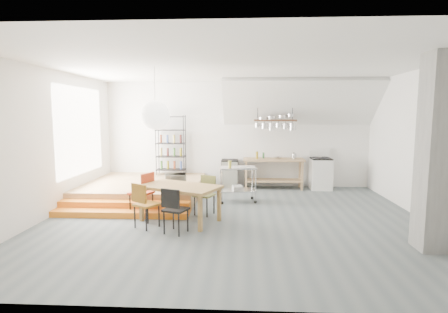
# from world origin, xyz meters

# --- Properties ---
(floor) EXTENTS (8.00, 8.00, 0.00)m
(floor) POSITION_xyz_m (0.00, 0.00, 0.00)
(floor) COLOR #555F62
(floor) RESTS_ON ground
(wall_back) EXTENTS (8.00, 0.04, 3.20)m
(wall_back) POSITION_xyz_m (0.00, 3.50, 1.60)
(wall_back) COLOR silver
(wall_back) RESTS_ON ground
(wall_left) EXTENTS (0.04, 7.00, 3.20)m
(wall_left) POSITION_xyz_m (-4.00, 0.00, 1.60)
(wall_left) COLOR silver
(wall_left) RESTS_ON ground
(wall_right) EXTENTS (0.04, 7.00, 3.20)m
(wall_right) POSITION_xyz_m (4.00, 0.00, 1.60)
(wall_right) COLOR silver
(wall_right) RESTS_ON ground
(ceiling) EXTENTS (8.00, 7.00, 0.02)m
(ceiling) POSITION_xyz_m (0.00, 0.00, 3.20)
(ceiling) COLOR white
(ceiling) RESTS_ON wall_back
(slope_ceiling) EXTENTS (4.40, 1.44, 1.32)m
(slope_ceiling) POSITION_xyz_m (1.80, 2.90, 2.55)
(slope_ceiling) COLOR white
(slope_ceiling) RESTS_ON wall_back
(window_pane) EXTENTS (0.02, 2.50, 2.20)m
(window_pane) POSITION_xyz_m (-3.98, 1.50, 1.80)
(window_pane) COLOR white
(window_pane) RESTS_ON wall_left
(platform) EXTENTS (3.00, 3.00, 0.40)m
(platform) POSITION_xyz_m (-2.50, 2.00, 0.20)
(platform) COLOR #97764B
(platform) RESTS_ON ground
(step_lower) EXTENTS (3.00, 0.35, 0.13)m
(step_lower) POSITION_xyz_m (-2.50, 0.05, 0.07)
(step_lower) COLOR orange
(step_lower) RESTS_ON ground
(step_upper) EXTENTS (3.00, 0.35, 0.27)m
(step_upper) POSITION_xyz_m (-2.50, 0.40, 0.13)
(step_upper) COLOR orange
(step_upper) RESTS_ON ground
(concrete_column) EXTENTS (0.50, 0.50, 3.20)m
(concrete_column) POSITION_xyz_m (3.30, -1.50, 1.60)
(concrete_column) COLOR slate
(concrete_column) RESTS_ON ground
(kitchen_counter) EXTENTS (1.80, 0.60, 0.91)m
(kitchen_counter) POSITION_xyz_m (1.10, 3.15, 0.63)
(kitchen_counter) COLOR #97764B
(kitchen_counter) RESTS_ON ground
(stove) EXTENTS (0.60, 0.60, 1.18)m
(stove) POSITION_xyz_m (2.50, 3.16, 0.48)
(stove) COLOR white
(stove) RESTS_ON ground
(pot_rack) EXTENTS (1.20, 0.50, 1.43)m
(pot_rack) POSITION_xyz_m (1.13, 2.92, 1.98)
(pot_rack) COLOR #41281A
(pot_rack) RESTS_ON ceiling
(wire_shelving) EXTENTS (0.88, 0.38, 1.80)m
(wire_shelving) POSITION_xyz_m (-2.00, 3.20, 1.33)
(wire_shelving) COLOR black
(wire_shelving) RESTS_ON platform
(microwave_shelf) EXTENTS (0.60, 0.40, 0.16)m
(microwave_shelf) POSITION_xyz_m (-1.40, 0.75, 0.55)
(microwave_shelf) COLOR #97764B
(microwave_shelf) RESTS_ON platform
(paper_lantern) EXTENTS (0.60, 0.60, 0.60)m
(paper_lantern) POSITION_xyz_m (-1.67, 0.05, 2.20)
(paper_lantern) COLOR white
(paper_lantern) RESTS_ON ceiling
(dining_table) EXTENTS (1.82, 1.48, 0.76)m
(dining_table) POSITION_xyz_m (-1.12, -0.20, 0.67)
(dining_table) COLOR olive
(dining_table) RESTS_ON ground
(chair_mustard) EXTENTS (0.57, 0.57, 0.90)m
(chair_mustard) POSITION_xyz_m (-1.75, -0.71, 0.54)
(chair_mustard) COLOR #9F671B
(chair_mustard) RESTS_ON ground
(chair_black) EXTENTS (0.52, 0.52, 0.87)m
(chair_black) POSITION_xyz_m (-1.10, -1.00, 0.52)
(chair_black) COLOR black
(chair_black) RESTS_ON ground
(chair_olive) EXTENTS (0.52, 0.52, 0.86)m
(chair_olive) POSITION_xyz_m (-0.64, 0.37, 0.51)
(chair_olive) COLOR olive
(chair_olive) RESTS_ON ground
(chair_red) EXTENTS (0.58, 0.58, 0.95)m
(chair_red) POSITION_xyz_m (-2.00, 0.20, 0.57)
(chair_red) COLOR #BF3B1B
(chair_red) RESTS_ON ground
(rolling_cart) EXTENTS (0.98, 0.65, 0.90)m
(rolling_cart) POSITION_xyz_m (0.05, 1.48, 0.58)
(rolling_cart) COLOR silver
(rolling_cart) RESTS_ON ground
(mini_fridge) EXTENTS (0.51, 0.51, 0.86)m
(mini_fridge) POSITION_xyz_m (-0.21, 3.20, 0.43)
(mini_fridge) COLOR black
(mini_fridge) RESTS_ON ground
(microwave) EXTENTS (0.55, 0.44, 0.27)m
(microwave) POSITION_xyz_m (-1.40, 0.75, 0.70)
(microwave) COLOR beige
(microwave) RESTS_ON microwave_shelf
(bowl) EXTENTS (0.30, 0.30, 0.06)m
(bowl) POSITION_xyz_m (1.23, 3.10, 0.94)
(bowl) COLOR silver
(bowl) RESTS_ON kitchen_counter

